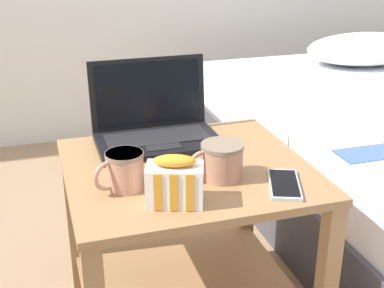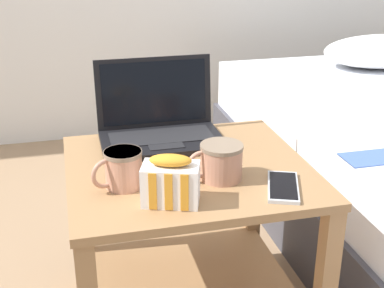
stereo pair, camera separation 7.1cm
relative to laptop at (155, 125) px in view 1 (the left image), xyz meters
The scene contains 6 objects.
bedside_table 0.31m from the laptop, 79.42° to the right, with size 0.63×0.58×0.52m.
laptop is the anchor object (origin of this frame).
mug_front_left 0.31m from the laptop, 117.11° to the right, with size 0.13×0.09×0.09m.
mug_front_right 0.31m from the laptop, 71.52° to the right, with size 0.15×0.11×0.09m.
snack_bag 0.39m from the laptop, 96.89° to the right, with size 0.15×0.11×0.12m.
cell_phone 0.45m from the laptop, 59.02° to the right, with size 0.12×0.17×0.01m.
Camera 1 is at (-0.36, -1.22, 1.11)m, focal length 50.00 mm.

